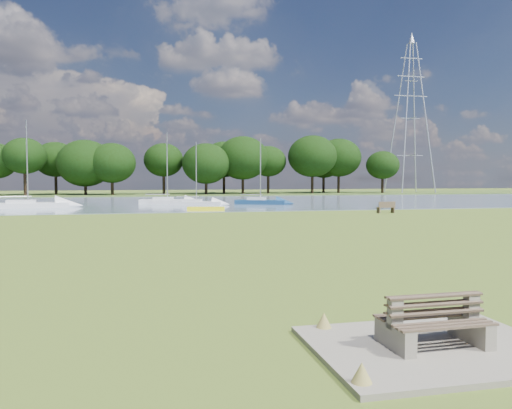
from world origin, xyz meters
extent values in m
plane|color=#626A2C|center=(0.00, 0.00, 0.00)|extent=(220.00, 220.00, 0.00)
cube|color=slate|center=(0.00, 42.00, 0.00)|extent=(220.00, 40.00, 0.10)
cube|color=#4C6626|center=(0.00, 72.00, 0.00)|extent=(220.00, 20.00, 0.40)
cube|color=gray|center=(0.00, -14.00, 0.05)|extent=(4.20, 3.20, 0.10)
cube|color=gray|center=(-0.75, -14.01, 0.32)|extent=(0.24, 1.05, 0.44)
cube|color=gray|center=(-0.75, -14.01, 0.72)|extent=(0.22, 0.18, 0.55)
cube|color=gray|center=(0.75, -13.99, 0.32)|extent=(0.24, 1.05, 0.44)
cube|color=gray|center=(0.75, -13.99, 0.72)|extent=(0.22, 0.18, 0.55)
cube|color=brown|center=(0.01, -14.33, 0.55)|extent=(1.81, 0.43, 0.04)
cube|color=brown|center=(0.00, -14.08, 0.85)|extent=(1.80, 0.16, 0.44)
cube|color=brown|center=(-0.01, -13.67, 0.55)|extent=(1.81, 0.43, 0.04)
cube|color=brown|center=(0.00, -13.92, 0.85)|extent=(1.80, 0.16, 0.44)
cube|color=brown|center=(14.90, 17.93, 0.25)|extent=(0.13, 0.50, 0.50)
cube|color=brown|center=(16.31, 18.05, 0.25)|extent=(0.13, 0.50, 0.50)
cube|color=brown|center=(15.60, 17.99, 0.50)|extent=(1.67, 0.63, 0.05)
cube|color=brown|center=(15.62, 17.77, 0.76)|extent=(1.63, 0.19, 0.49)
cube|color=#FFF513|center=(0.68, 24.00, 0.22)|extent=(3.51, 1.42, 0.34)
cylinder|color=#9FA4B2|center=(45.25, 67.58, 15.09)|extent=(0.25, 0.25, 29.78)
cylinder|color=#9FA4B2|center=(50.08, 67.58, 15.09)|extent=(0.25, 0.25, 29.78)
cylinder|color=#9FA4B2|center=(45.25, 72.42, 15.09)|extent=(0.25, 0.25, 29.78)
cylinder|color=#9FA4B2|center=(50.08, 72.42, 15.09)|extent=(0.25, 0.25, 29.78)
cube|color=#9FA4B2|center=(47.66, 70.00, 19.56)|extent=(7.25, 0.16, 0.16)
cube|color=#9FA4B2|center=(47.66, 70.00, 23.43)|extent=(6.01, 0.16, 0.16)
cube|color=#9FA4B2|center=(47.66, 70.00, 27.00)|extent=(4.76, 0.16, 0.16)
cone|color=#9FA4B2|center=(47.66, 70.00, 31.02)|extent=(1.24, 1.24, 2.07)
cylinder|color=black|center=(-23.00, 68.00, 2.01)|extent=(0.47, 0.47, 3.62)
ellipsoid|color=black|center=(-23.00, 68.00, 6.43)|extent=(6.64, 6.64, 5.64)
cylinder|color=black|center=(-16.00, 68.00, 2.15)|extent=(0.47, 0.47, 3.89)
ellipsoid|color=black|center=(-16.00, 68.00, 6.90)|extent=(7.58, 7.58, 6.45)
cylinder|color=black|center=(-9.00, 68.00, 1.74)|extent=(0.47, 0.47, 3.07)
ellipsoid|color=black|center=(-9.00, 68.00, 5.49)|extent=(8.53, 8.53, 7.25)
cylinder|color=black|center=(-2.00, 68.00, 1.87)|extent=(0.47, 0.47, 3.34)
ellipsoid|color=black|center=(-2.00, 68.00, 5.96)|extent=(6.64, 6.64, 5.64)
cylinder|color=black|center=(5.00, 68.00, 2.01)|extent=(0.47, 0.47, 3.62)
ellipsoid|color=black|center=(5.00, 68.00, 6.43)|extent=(7.58, 7.58, 6.45)
cylinder|color=black|center=(12.00, 68.00, 2.15)|extent=(0.47, 0.47, 3.89)
ellipsoid|color=black|center=(12.00, 68.00, 6.90)|extent=(8.53, 8.53, 7.25)
cylinder|color=black|center=(19.00, 68.00, 1.74)|extent=(0.47, 0.47, 3.07)
ellipsoid|color=black|center=(19.00, 68.00, 5.49)|extent=(6.64, 6.64, 5.64)
cylinder|color=black|center=(26.00, 68.00, 1.87)|extent=(0.47, 0.47, 3.34)
ellipsoid|color=black|center=(26.00, 68.00, 5.96)|extent=(7.58, 7.58, 6.45)
cylinder|color=black|center=(33.00, 68.00, 2.01)|extent=(0.47, 0.47, 3.62)
ellipsoid|color=black|center=(33.00, 68.00, 6.43)|extent=(8.53, 8.53, 7.25)
cylinder|color=black|center=(40.00, 68.00, 2.15)|extent=(0.47, 0.47, 3.89)
ellipsoid|color=black|center=(40.00, 68.00, 6.90)|extent=(6.64, 6.64, 5.64)
cube|color=silver|center=(0.76, 33.18, 0.35)|extent=(5.76, 3.26, 0.61)
cube|color=silver|center=(0.33, 33.32, 0.72)|extent=(2.23, 1.78, 0.39)
cylinder|color=#A5A8AD|center=(0.76, 33.18, 3.75)|extent=(0.10, 0.10, 6.52)
cube|color=silver|center=(-2.21, 37.04, 0.40)|extent=(6.56, 3.14, 0.71)
cube|color=silver|center=(-2.70, 37.15, 0.84)|extent=(2.47, 1.85, 0.46)
cylinder|color=#A5A8AD|center=(-2.21, 37.04, 4.43)|extent=(0.12, 0.12, 7.75)
cube|color=navy|center=(8.09, 33.58, 0.40)|extent=(5.89, 3.83, 0.71)
cube|color=silver|center=(7.67, 33.77, 0.83)|extent=(2.35, 1.98, 0.46)
cylinder|color=#A5A8AD|center=(8.09, 33.58, 4.08)|extent=(0.12, 0.12, 7.04)
cube|color=silver|center=(-16.20, 31.91, 0.42)|extent=(7.94, 3.34, 0.73)
cube|color=silver|center=(-16.81, 31.81, 0.86)|extent=(2.93, 2.10, 0.47)
cylinder|color=#A5A8AD|center=(-16.20, 31.91, 4.70)|extent=(0.13, 0.13, 8.25)
camera|label=1|loc=(-4.90, -21.66, 3.01)|focal=35.00mm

